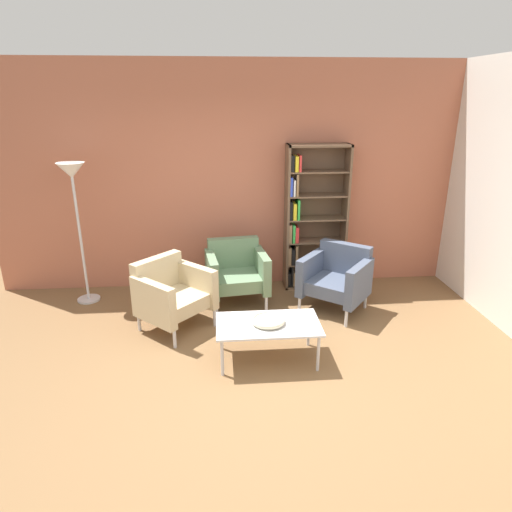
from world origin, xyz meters
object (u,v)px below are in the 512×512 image
Objects in this scene: decorative_bowl at (268,320)px; armchair_by_bookshelf at (172,293)px; bookshelf_tall at (310,219)px; coffee_table_low at (268,326)px; armchair_near_window at (337,277)px; floor_lamp_torchiere at (74,188)px; armchair_spare_guest at (236,271)px.

armchair_by_bookshelf reaches higher than decorative_bowl.
bookshelf_tall is 2.00× the size of armchair_by_bookshelf.
armchair_by_bookshelf reaches higher than coffee_table_low.
armchair_near_window is at bearing 48.15° from coffee_table_low.
floor_lamp_torchiere is (-2.13, 1.55, 1.08)m from coffee_table_low.
bookshelf_tall is 2.94m from floor_lamp_torchiere.
decorative_bowl is at bearing -36.01° from floor_lamp_torchiere.
armchair_by_bookshelf is (-0.99, 0.76, 0.05)m from coffee_table_low.
bookshelf_tall is 1.09× the size of floor_lamp_torchiere.
armchair_near_window is (1.19, -0.29, 0.00)m from armchair_spare_guest.
coffee_table_low is 0.07m from decorative_bowl.
armchair_by_bookshelf is at bearing -148.94° from bookshelf_tall.
bookshelf_tall reaches higher than armchair_near_window.
coffee_table_low is at bearing -112.49° from bookshelf_tall.
coffee_table_low is 1.41m from armchair_near_window.
decorative_bowl is 0.34× the size of armchair_near_window.
floor_lamp_torchiere is at bearing -174.93° from bookshelf_tall.
bookshelf_tall is at bearing 17.93° from armchair_spare_guest.
bookshelf_tall reaches higher than floor_lamp_torchiere.
armchair_near_window is at bearing -75.62° from bookshelf_tall.
armchair_by_bookshelf is 0.94m from armchair_spare_guest.
armchair_spare_guest is 0.83× the size of armchair_near_window.
bookshelf_tall is 2.09m from armchair_by_bookshelf.
decorative_bowl is at bearing -86.64° from armchair_spare_guest.
bookshelf_tall is 1.90× the size of coffee_table_low.
armchair_spare_guest is at bearing 100.61° from coffee_table_low.
armchair_near_window is (0.19, -0.76, -0.52)m from bookshelf_tall.
decorative_bowl is at bearing -84.27° from armchair_by_bookshelf.
floor_lamp_torchiere reaches higher than decorative_bowl.
bookshelf_tall reaches higher than armchair_by_bookshelf.
armchair_by_bookshelf is (-0.99, 0.76, -0.02)m from decorative_bowl.
armchair_by_bookshelf is at bearing -34.63° from floor_lamp_torchiere.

